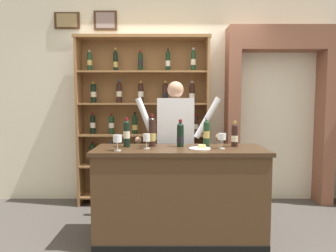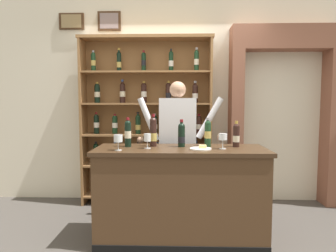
% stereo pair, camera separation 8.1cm
% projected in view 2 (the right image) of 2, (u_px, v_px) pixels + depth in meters
% --- Properties ---
extents(ground_plane, '(14.00, 14.00, 0.02)m').
position_uv_depth(ground_plane, '(168.00, 241.00, 3.07)').
color(ground_plane, '#47423D').
extents(back_wall, '(12.00, 0.19, 3.50)m').
position_uv_depth(back_wall, '(171.00, 78.00, 4.30)').
color(back_wall, beige).
rests_on(back_wall, ground).
extents(wine_shelf, '(1.80, 0.31, 2.28)m').
position_uv_depth(wine_shelf, '(147.00, 119.00, 4.12)').
color(wine_shelf, olive).
rests_on(wine_shelf, ground).
extents(archway_doorway, '(1.45, 0.45, 2.42)m').
position_uv_depth(archway_doorway, '(281.00, 104.00, 4.16)').
color(archway_doorway, brown).
rests_on(archway_doorway, ground).
extents(tasting_counter, '(1.72, 0.61, 0.95)m').
position_uv_depth(tasting_counter, '(181.00, 195.00, 3.03)').
color(tasting_counter, '#4C331E').
rests_on(tasting_counter, ground).
extents(shopkeeper, '(1.03, 0.22, 1.65)m').
position_uv_depth(shopkeeper, '(178.00, 135.00, 3.53)').
color(shopkeeper, '#2D3347').
rests_on(shopkeeper, ground).
extents(tasting_bottle_chianti, '(0.07, 0.07, 0.30)m').
position_uv_depth(tasting_bottle_chianti, '(128.00, 133.00, 3.07)').
color(tasting_bottle_chianti, black).
rests_on(tasting_bottle_chianti, tasting_counter).
extents(tasting_bottle_riserva, '(0.07, 0.07, 0.34)m').
position_uv_depth(tasting_bottle_riserva, '(153.00, 132.00, 3.10)').
color(tasting_bottle_riserva, black).
rests_on(tasting_bottle_riserva, tasting_counter).
extents(tasting_bottle_bianco, '(0.07, 0.07, 0.28)m').
position_uv_depth(tasting_bottle_bianco, '(181.00, 135.00, 3.07)').
color(tasting_bottle_bianco, black).
rests_on(tasting_bottle_bianco, tasting_counter).
extents(tasting_bottle_prosecco, '(0.07, 0.07, 0.30)m').
position_uv_depth(tasting_bottle_prosecco, '(208.00, 133.00, 3.08)').
color(tasting_bottle_prosecco, '#19381E').
rests_on(tasting_bottle_prosecco, tasting_counter).
extents(tasting_bottle_rosso, '(0.07, 0.07, 0.27)m').
position_uv_depth(tasting_bottle_rosso, '(236.00, 135.00, 3.06)').
color(tasting_bottle_rosso, black).
rests_on(tasting_bottle_rosso, tasting_counter).
extents(wine_glass_spare, '(0.08, 0.08, 0.15)m').
position_uv_depth(wine_glass_spare, '(223.00, 138.00, 2.93)').
color(wine_glass_spare, silver).
rests_on(wine_glass_spare, tasting_counter).
extents(wine_glass_right, '(0.08, 0.08, 0.15)m').
position_uv_depth(wine_glass_right, '(118.00, 139.00, 2.84)').
color(wine_glass_right, silver).
rests_on(wine_glass_right, tasting_counter).
extents(wine_glass_left, '(0.07, 0.07, 0.15)m').
position_uv_depth(wine_glass_left, '(147.00, 138.00, 2.96)').
color(wine_glass_left, silver).
rests_on(wine_glass_left, tasting_counter).
extents(cheese_plate, '(0.21, 0.21, 0.04)m').
position_uv_depth(cheese_plate, '(201.00, 148.00, 2.91)').
color(cheese_plate, white).
rests_on(cheese_plate, tasting_counter).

